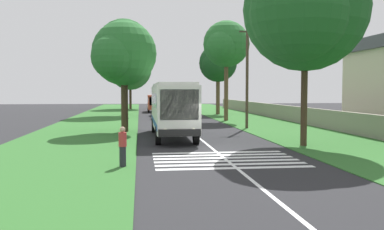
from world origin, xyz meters
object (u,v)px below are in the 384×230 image
Objects in this scene: roadside_tree_left_1 at (129,70)px; roadside_tree_left_0 at (122,55)px; trailing_car_1 at (159,111)px; roadside_tree_right_2 at (217,64)px; trailing_car_0 at (162,113)px; roadside_tree_left_2 at (123,48)px; coach_bus at (172,106)px; pedestrian at (123,146)px; utility_pole at (247,75)px; trailing_minibus_0 at (155,102)px; roadside_tree_right_1 at (301,13)px; roadside_tree_right_0 at (225,45)px.

roadside_tree_left_0 is at bearing -179.40° from roadside_tree_left_1.
roadside_tree_right_2 reaches higher than trailing_car_1.
trailing_car_1 is at bearing 0.21° from trailing_car_0.
roadside_tree_left_2 is (21.80, 0.73, 2.60)m from roadside_tree_left_0.
trailing_car_0 is 16.11m from roadside_tree_left_0.
coach_bus is 0.91× the size of roadside_tree_left_2.
roadside_tree_right_2 is 40.22m from pedestrian.
roadside_tree_left_2 is at bearing 29.13° from utility_pole.
trailing_minibus_0 is at bearing 13.20° from utility_pole.
coach_bus is 45.40m from roadside_tree_left_1.
trailing_minibus_0 is 0.64× the size of roadside_tree_right_2.
roadside_tree_left_1 is (44.99, 3.96, 4.61)m from coach_bus.
roadside_tree_left_1 reaches higher than roadside_tree_right_2.
roadside_tree_right_1 is (-5.58, -7.02, 5.54)m from coach_bus.
trailing_car_1 is 0.49× the size of utility_pole.
roadside_tree_left_2 is at bearing 9.35° from coach_bus.
coach_bus is 10.54m from roadside_tree_right_1.
roadside_tree_left_1 reaches higher than trailing_minibus_0.
coach_bus is 6.61m from roadside_tree_left_0.
roadside_tree_right_1 reaches higher than roadside_tree_left_0.
trailing_minibus_0 is at bearing 45.15° from roadside_tree_right_2.
roadside_tree_left_2 is 1.07× the size of roadside_tree_right_1.
utility_pole is (-9.21, -0.06, -3.42)m from roadside_tree_right_0.
roadside_tree_left_0 is 21.97m from roadside_tree_left_2.
trailing_car_0 is 10.46m from roadside_tree_right_0.
roadside_tree_left_1 is at bearing 1.03° from pedestrian.
roadside_tree_left_1 is at bearing 9.06° from trailing_car_0.
trailing_car_0 is at bearing 27.23° from utility_pole.
coach_bus reaches higher than pedestrian.
utility_pole is at bearing -152.77° from trailing_car_0.
roadside_tree_right_0 is 1.21× the size of utility_pole.
utility_pole is (11.58, 0.20, -3.13)m from roadside_tree_right_1.
roadside_tree_left_2 reaches higher than trailing_car_0.
roadside_tree_right_1 is at bearing 178.19° from roadside_tree_right_2.
trailing_minibus_0 is 0.57× the size of roadside_tree_right_0.
roadside_tree_left_1 is at bearing 0.60° from roadside_tree_left_0.
trailing_car_1 is 0.35× the size of roadside_tree_left_2.
trailing_minibus_0 is at bearing -3.69° from pedestrian.
trailing_car_0 is 0.41× the size of roadside_tree_left_1.
trailing_minibus_0 is (34.93, -0.03, -0.60)m from coach_bus.
roadside_tree_right_1 is at bearing -60.19° from pedestrian.
roadside_tree_left_2 is at bearing 179.08° from roadside_tree_left_1.
roadside_tree_left_2 reaches higher than roadside_tree_right_2.
trailing_car_1 is at bearing -10.28° from roadside_tree_left_0.
roadside_tree_right_2 is at bearing -134.85° from trailing_minibus_0.
roadside_tree_right_2 is at bearing -3.34° from utility_pole.
trailing_car_1 is 10.35m from trailing_minibus_0.
roadside_tree_right_0 reaches higher than trailing_car_0.
roadside_tree_right_0 is at bearing -42.78° from roadside_tree_left_0.
coach_bus is 1.30× the size of roadside_tree_left_0.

